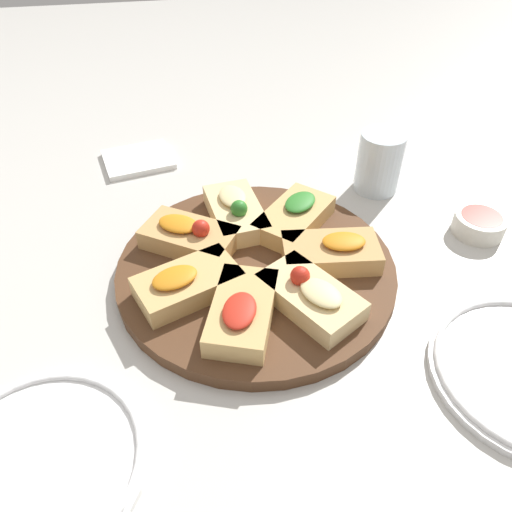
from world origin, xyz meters
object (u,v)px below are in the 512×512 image
(plate_right, at_px, (37,465))
(napkin_stack, at_px, (138,160))
(serving_board, at_px, (256,269))
(water_glass, at_px, (379,162))
(dipping_bowl, at_px, (479,224))

(plate_right, relative_size, napkin_stack, 1.79)
(serving_board, xyz_separation_m, water_glass, (-0.25, -0.19, 0.04))
(serving_board, bearing_deg, plate_right, 42.70)
(dipping_bowl, bearing_deg, serving_board, 5.77)
(serving_board, bearing_deg, water_glass, -143.22)
(napkin_stack, xyz_separation_m, dipping_bowl, (-0.54, 0.32, 0.01))
(plate_right, distance_m, dipping_bowl, 0.70)
(water_glass, bearing_deg, napkin_stack, -21.28)
(serving_board, height_order, dipping_bowl, dipping_bowl)
(water_glass, bearing_deg, serving_board, 36.78)
(plate_right, xyz_separation_m, dipping_bowl, (-0.64, -0.29, 0.01))
(serving_board, xyz_separation_m, plate_right, (0.27, 0.25, -0.00))
(serving_board, distance_m, dipping_bowl, 0.37)
(serving_board, height_order, plate_right, serving_board)
(plate_right, bearing_deg, water_glass, -140.02)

